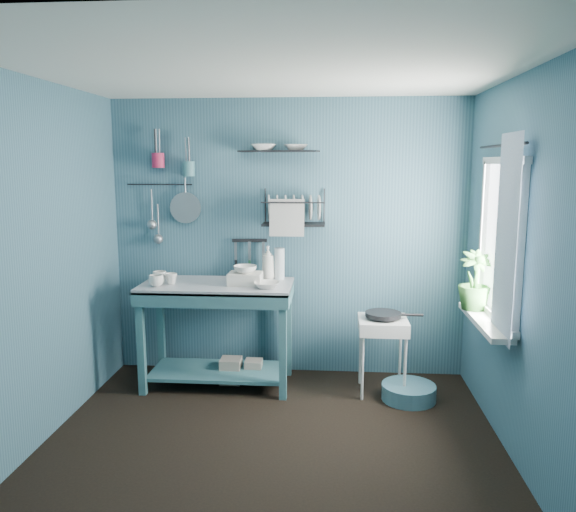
# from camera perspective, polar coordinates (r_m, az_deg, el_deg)

# --- Properties ---
(floor) EXTENTS (3.20, 3.20, 0.00)m
(floor) POSITION_cam_1_polar(r_m,az_deg,el_deg) (4.06, -1.75, -19.02)
(floor) COLOR black
(floor) RESTS_ON ground
(ceiling) EXTENTS (3.20, 3.20, 0.00)m
(ceiling) POSITION_cam_1_polar(r_m,az_deg,el_deg) (3.61, -1.96, 18.46)
(ceiling) COLOR silver
(ceiling) RESTS_ON ground
(wall_back) EXTENTS (3.20, 0.00, 3.20)m
(wall_back) POSITION_cam_1_polar(r_m,az_deg,el_deg) (5.11, 0.02, 1.76)
(wall_back) COLOR #335868
(wall_back) RESTS_ON ground
(wall_front) EXTENTS (3.20, 0.00, 3.20)m
(wall_front) POSITION_cam_1_polar(r_m,az_deg,el_deg) (2.19, -6.26, -8.81)
(wall_front) COLOR #335868
(wall_front) RESTS_ON ground
(wall_left) EXTENTS (0.00, 3.00, 3.00)m
(wall_left) POSITION_cam_1_polar(r_m,az_deg,el_deg) (4.13, -24.52, -0.95)
(wall_left) COLOR #335868
(wall_left) RESTS_ON ground
(wall_right) EXTENTS (0.00, 3.00, 3.00)m
(wall_right) POSITION_cam_1_polar(r_m,az_deg,el_deg) (3.80, 22.86, -1.66)
(wall_right) COLOR #335868
(wall_right) RESTS_ON ground
(work_counter) EXTENTS (1.35, 0.79, 0.91)m
(work_counter) POSITION_cam_1_polar(r_m,az_deg,el_deg) (4.98, -7.13, -7.90)
(work_counter) COLOR #33636B
(work_counter) RESTS_ON floor
(mug_left) EXTENTS (0.12, 0.12, 0.10)m
(mug_left) POSITION_cam_1_polar(r_m,az_deg,el_deg) (4.82, -13.24, -2.46)
(mug_left) COLOR silver
(mug_left) RESTS_ON work_counter
(mug_mid) EXTENTS (0.14, 0.14, 0.09)m
(mug_mid) POSITION_cam_1_polar(r_m,az_deg,el_deg) (4.88, -11.77, -2.27)
(mug_mid) COLOR silver
(mug_mid) RESTS_ON work_counter
(mug_right) EXTENTS (0.17, 0.17, 0.10)m
(mug_right) POSITION_cam_1_polar(r_m,az_deg,el_deg) (4.97, -12.90, -2.08)
(mug_right) COLOR silver
(mug_right) RESTS_ON work_counter
(wash_tub) EXTENTS (0.28, 0.22, 0.10)m
(wash_tub) POSITION_cam_1_polar(r_m,az_deg,el_deg) (4.78, -4.37, -2.30)
(wash_tub) COLOR beige
(wash_tub) RESTS_ON work_counter
(tub_bowl) EXTENTS (0.20, 0.19, 0.06)m
(tub_bowl) POSITION_cam_1_polar(r_m,az_deg,el_deg) (4.77, -4.38, -1.35)
(tub_bowl) COLOR silver
(tub_bowl) RESTS_ON wash_tub
(soap_bottle) EXTENTS (0.11, 0.12, 0.30)m
(soap_bottle) POSITION_cam_1_polar(r_m,az_deg,el_deg) (4.96, -2.05, -0.69)
(soap_bottle) COLOR beige
(soap_bottle) RESTS_ON work_counter
(water_bottle) EXTENTS (0.09, 0.09, 0.28)m
(water_bottle) POSITION_cam_1_polar(r_m,az_deg,el_deg) (4.97, -0.88, -0.77)
(water_bottle) COLOR silver
(water_bottle) RESTS_ON work_counter
(counter_bowl) EXTENTS (0.22, 0.22, 0.05)m
(counter_bowl) POSITION_cam_1_polar(r_m,az_deg,el_deg) (4.64, -2.17, -2.95)
(counter_bowl) COLOR silver
(counter_bowl) RESTS_ON work_counter
(hotplate_stand) EXTENTS (0.44, 0.44, 0.65)m
(hotplate_stand) POSITION_cam_1_polar(r_m,az_deg,el_deg) (4.88, 9.53, -9.95)
(hotplate_stand) COLOR silver
(hotplate_stand) RESTS_ON floor
(frying_pan) EXTENTS (0.30, 0.30, 0.03)m
(frying_pan) POSITION_cam_1_polar(r_m,az_deg,el_deg) (4.77, 9.65, -5.86)
(frying_pan) COLOR black
(frying_pan) RESTS_ON hotplate_stand
(knife_strip) EXTENTS (0.32, 0.04, 0.03)m
(knife_strip) POSITION_cam_1_polar(r_m,az_deg,el_deg) (5.12, -3.93, 1.59)
(knife_strip) COLOR black
(knife_strip) RESTS_ON wall_back
(dish_rack) EXTENTS (0.58, 0.33, 0.32)m
(dish_rack) POSITION_cam_1_polar(r_m,az_deg,el_deg) (4.94, 0.59, 4.97)
(dish_rack) COLOR black
(dish_rack) RESTS_ON wall_back
(upper_shelf) EXTENTS (0.72, 0.29, 0.01)m
(upper_shelf) POSITION_cam_1_polar(r_m,az_deg,el_deg) (4.97, -0.96, 10.60)
(upper_shelf) COLOR black
(upper_shelf) RESTS_ON wall_back
(shelf_bowl_left) EXTENTS (0.22, 0.22, 0.05)m
(shelf_bowl_left) POSITION_cam_1_polar(r_m,az_deg,el_deg) (4.98, -2.49, 11.25)
(shelf_bowl_left) COLOR silver
(shelf_bowl_left) RESTS_ON upper_shelf
(shelf_bowl_right) EXTENTS (0.23, 0.23, 0.05)m
(shelf_bowl_right) POSITION_cam_1_polar(r_m,az_deg,el_deg) (4.96, 0.79, 11.30)
(shelf_bowl_right) COLOR silver
(shelf_bowl_right) RESTS_ON upper_shelf
(utensil_cup_magenta) EXTENTS (0.11, 0.11, 0.13)m
(utensil_cup_magenta) POSITION_cam_1_polar(r_m,az_deg,el_deg) (5.20, -13.06, 9.44)
(utensil_cup_magenta) COLOR #B52147
(utensil_cup_magenta) RESTS_ON wall_back
(utensil_cup_teal) EXTENTS (0.11, 0.11, 0.13)m
(utensil_cup_teal) POSITION_cam_1_polar(r_m,az_deg,el_deg) (5.13, -10.06, 8.72)
(utensil_cup_teal) COLOR #3A7279
(utensil_cup_teal) RESTS_ON wall_back
(colander) EXTENTS (0.28, 0.03, 0.28)m
(colander) POSITION_cam_1_polar(r_m,az_deg,el_deg) (5.18, -10.38, 4.84)
(colander) COLOR gray
(colander) RESTS_ON wall_back
(ladle_outer) EXTENTS (0.01, 0.01, 0.30)m
(ladle_outer) POSITION_cam_1_polar(r_m,az_deg,el_deg) (5.28, -13.67, 4.98)
(ladle_outer) COLOR gray
(ladle_outer) RESTS_ON wall_back
(ladle_inner) EXTENTS (0.01, 0.01, 0.30)m
(ladle_inner) POSITION_cam_1_polar(r_m,az_deg,el_deg) (5.28, -13.06, 3.54)
(ladle_inner) COLOR gray
(ladle_inner) RESTS_ON wall_back
(hook_rail) EXTENTS (0.60, 0.01, 0.01)m
(hook_rail) POSITION_cam_1_polar(r_m,az_deg,el_deg) (5.26, -12.91, 7.10)
(hook_rail) COLOR black
(hook_rail) RESTS_ON wall_back
(window_glass) EXTENTS (0.00, 1.10, 1.10)m
(window_glass) POSITION_cam_1_polar(r_m,az_deg,el_deg) (4.20, 20.91, 1.52)
(window_glass) COLOR white
(window_glass) RESTS_ON wall_right
(windowsill) EXTENTS (0.16, 0.95, 0.04)m
(windowsill) POSITION_cam_1_polar(r_m,az_deg,el_deg) (4.29, 19.34, -6.28)
(windowsill) COLOR silver
(windowsill) RESTS_ON wall_right
(curtain) EXTENTS (0.00, 1.35, 1.35)m
(curtain) POSITION_cam_1_polar(r_m,az_deg,el_deg) (3.89, 21.25, 1.66)
(curtain) COLOR silver
(curtain) RESTS_ON wall_right
(curtain_rod) EXTENTS (0.02, 1.05, 0.02)m
(curtain_rod) POSITION_cam_1_polar(r_m,az_deg,el_deg) (4.16, 20.84, 10.44)
(curtain_rod) COLOR black
(curtain_rod) RESTS_ON wall_right
(potted_plant) EXTENTS (0.29, 0.29, 0.45)m
(potted_plant) POSITION_cam_1_polar(r_m,az_deg,el_deg) (4.48, 18.47, -2.37)
(potted_plant) COLOR #2D6227
(potted_plant) RESTS_ON windowsill
(storage_tin_large) EXTENTS (0.18, 0.18, 0.22)m
(storage_tin_large) POSITION_cam_1_polar(r_m,az_deg,el_deg) (5.12, -5.82, -11.48)
(storage_tin_large) COLOR gray
(storage_tin_large) RESTS_ON floor
(storage_tin_small) EXTENTS (0.15, 0.15, 0.20)m
(storage_tin_small) POSITION_cam_1_polar(r_m,az_deg,el_deg) (5.12, -3.50, -11.57)
(storage_tin_small) COLOR gray
(storage_tin_small) RESTS_ON floor
(floor_basin) EXTENTS (0.44, 0.44, 0.13)m
(floor_basin) POSITION_cam_1_polar(r_m,az_deg,el_deg) (4.86, 12.15, -13.37)
(floor_basin) COLOR #406F7E
(floor_basin) RESTS_ON floor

